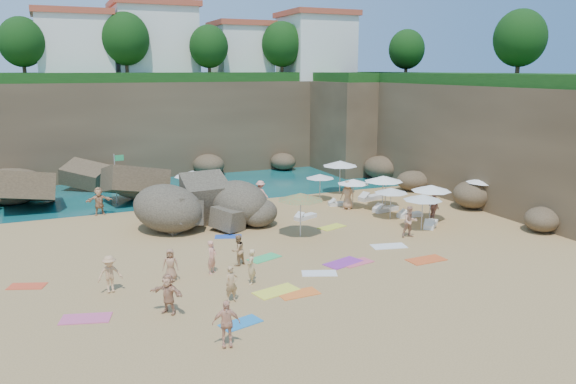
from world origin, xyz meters
name	(u,v)px	position (x,y,z in m)	size (l,w,h in m)	color
ground	(276,243)	(0.00, 0.00, 0.00)	(120.00, 120.00, 0.00)	tan
seawater	(165,161)	(0.00, 30.00, 0.00)	(120.00, 120.00, 0.00)	#0C4751
cliff_back	(195,125)	(2.00, 25.00, 4.00)	(44.00, 8.00, 8.00)	brown
cliff_right	(463,136)	(19.00, 8.00, 4.00)	(8.00, 30.00, 8.00)	brown
cliff_corner	(362,123)	(17.00, 20.00, 4.00)	(10.00, 12.00, 8.00)	brown
rock_promontory	(50,199)	(-11.00, 16.00, 0.00)	(12.00, 7.00, 2.00)	brown
clifftop_buildings	(200,45)	(2.96, 25.79, 11.24)	(28.48, 9.48, 7.00)	white
clifftop_trees	(241,43)	(4.78, 19.52, 11.26)	(35.60, 23.82, 4.40)	#11380F
rock_outcrop	(220,222)	(-1.53, 5.30, 0.00)	(7.05, 5.29, 2.82)	#6A6048
flag_pole	(117,172)	(-6.60, 12.71, 2.19)	(0.67, 0.16, 3.44)	silver
parasol_0	(193,174)	(-1.97, 9.99, 2.21)	(2.55, 2.55, 2.41)	silver
parasol_1	(340,163)	(8.98, 9.46, 2.26)	(2.61, 2.61, 2.47)	silver
parasol_2	(383,179)	(9.04, 3.69, 2.13)	(2.46, 2.46, 2.32)	silver
parasol_3	(353,181)	(7.55, 4.98, 1.83)	(2.11, 2.11, 1.99)	silver
parasol_4	(483,180)	(15.41, 1.54, 1.94)	(2.23, 2.23, 2.11)	silver
parasol_5	(320,176)	(6.56, 7.91, 1.75)	(2.01, 2.01, 1.90)	silver
parasol_6	(301,197)	(1.71, 0.58, 2.26)	(2.60, 2.60, 2.46)	silver
parasol_7	(386,179)	(9.75, 4.44, 1.94)	(2.23, 2.23, 2.11)	silver
parasol_8	(431,188)	(10.24, 0.28, 2.08)	(2.40, 2.40, 2.27)	silver
parasol_9	(423,197)	(8.65, -1.05, 1.93)	(2.22, 2.22, 2.10)	silver
parasol_11	(391,190)	(8.37, 1.76, 1.80)	(2.07, 2.07, 1.96)	silver
lounger_0	(340,204)	(7.15, 6.06, 0.12)	(1.53, 0.51, 0.24)	silver
lounger_1	(385,209)	(9.14, 3.46, 0.14)	(1.79, 0.60, 0.28)	silver
lounger_2	(305,217)	(3.53, 3.81, 0.12)	(1.58, 0.53, 0.25)	silver
lounger_3	(371,198)	(9.99, 6.66, 0.15)	(1.95, 0.65, 0.30)	silver
lounger_4	(410,215)	(9.77, 1.63, 0.13)	(1.64, 0.55, 0.25)	white
lounger_5	(431,224)	(9.60, -0.69, 0.13)	(1.70, 0.57, 0.26)	white
towel_0	(241,323)	(-4.86, -8.55, 0.01)	(1.53, 0.77, 0.03)	#2278B7
towel_1	(86,319)	(-10.03, -5.90, 0.02)	(1.80, 0.90, 0.03)	#D25182
towel_2	(299,293)	(-1.76, -6.87, 0.01)	(1.67, 0.84, 0.03)	orange
towel_4	(276,291)	(-2.53, -6.28, 0.02)	(1.88, 0.94, 0.03)	#F0EC3F
towel_5	(319,273)	(0.06, -5.09, 0.01)	(1.58, 0.79, 0.03)	white
towel_6	(343,263)	(1.75, -4.28, 0.02)	(1.90, 0.95, 0.03)	purple
towel_7	(27,286)	(-12.11, -1.53, 0.01)	(1.51, 0.75, 0.03)	#E54728
towel_8	(228,237)	(-2.02, 2.04, 0.01)	(1.46, 0.73, 0.03)	#214BB3
towel_9	(357,263)	(2.35, -4.50, 0.01)	(1.62, 0.81, 0.03)	#E0576E
towel_10	(426,260)	(5.67, -5.50, 0.02)	(1.88, 0.94, 0.03)	#E65724
towel_11	(264,258)	(-1.48, -2.14, 0.01)	(1.64, 0.82, 0.03)	#35BA63
towel_12	(332,227)	(4.15, 1.46, 0.01)	(1.67, 0.83, 0.03)	yellow
towel_13	(389,246)	(5.18, -2.96, 0.02)	(1.80, 0.90, 0.03)	white
person_stand_0	(212,257)	(-4.39, -3.13, 0.77)	(0.56, 0.37, 1.54)	tan
person_stand_1	(238,250)	(-2.97, -2.56, 0.74)	(0.72, 0.56, 1.48)	tan
person_stand_2	(261,193)	(2.14, 8.01, 0.88)	(1.13, 0.47, 1.76)	#E99784
person_stand_3	(434,207)	(10.45, 0.20, 0.91)	(1.06, 0.44, 1.82)	#A56552
person_stand_4	(348,195)	(7.16, 5.00, 0.96)	(0.94, 0.51, 1.92)	tan
person_stand_5	(99,201)	(-8.10, 9.93, 0.89)	(1.66, 0.48, 1.79)	tan
person_stand_6	(251,267)	(-3.18, -5.01, 0.78)	(0.57, 0.37, 1.55)	#D9B57B
person_lie_0	(111,288)	(-8.88, -3.64, 0.21)	(1.01, 1.56, 0.42)	tan
person_lie_1	(227,341)	(-5.84, -10.01, 0.20)	(0.94, 1.60, 0.39)	#E8A784
person_lie_2	(171,277)	(-6.31, -3.30, 0.19)	(0.69, 1.42, 0.38)	#A57352
person_lie_3	(169,308)	(-7.08, -6.65, 0.21)	(1.44, 1.55, 0.41)	tan
person_lie_4	(232,297)	(-4.55, -6.52, 0.17)	(0.53, 1.44, 0.34)	tan
person_lie_5	(409,232)	(7.15, -2.00, 0.32)	(0.83, 1.72, 0.65)	tan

